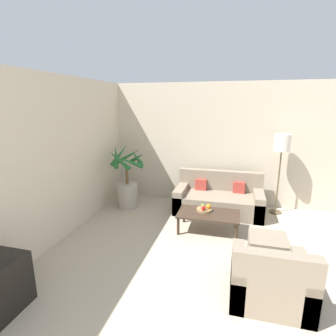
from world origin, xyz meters
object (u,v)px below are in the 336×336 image
coffee_table (208,215)px  fruit_bowl (204,210)px  sofa_loveseat (218,199)px  armchair (270,280)px  apple_red (203,208)px  potted_palm (127,184)px  orange_fruit (209,206)px  ottoman (268,248)px  apple_green (203,206)px  floor_lamp (282,147)px

coffee_table → fruit_bowl: (-0.09, 0.08, 0.06)m
sofa_loveseat → fruit_bowl: bearing=-102.7°
coffee_table → armchair: armchair is taller
apple_red → armchair: armchair is taller
potted_palm → orange_fruit: 1.96m
orange_fruit → ottoman: bearing=-38.1°
coffee_table → orange_fruit: orange_fruit is taller
potted_palm → coffee_table: (1.86, -0.74, -0.20)m
apple_green → orange_fruit: bearing=-18.0°
potted_palm → armchair: potted_palm is taller
fruit_bowl → apple_green: (-0.03, 0.05, 0.06)m
coffee_table → apple_red: size_ratio=13.15×
fruit_bowl → coffee_table: bearing=-43.5°
floor_lamp → armchair: floor_lamp is taller
apple_red → ottoman: (1.03, -0.65, -0.26)m
sofa_loveseat → coffee_table: 0.96m
apple_green → fruit_bowl: bearing=-58.1°
armchair → orange_fruit: bearing=118.7°
armchair → fruit_bowl: bearing=121.0°
floor_lamp → orange_fruit: floor_lamp is taller
sofa_loveseat → orange_fruit: sofa_loveseat is taller
fruit_bowl → armchair: bearing=-59.0°
sofa_loveseat → apple_red: size_ratio=21.89×
sofa_loveseat → ottoman: (0.83, -1.61, -0.09)m
floor_lamp → apple_green: floor_lamp is taller
apple_red → coffee_table: bearing=-3.1°
coffee_table → apple_red: 0.16m
sofa_loveseat → coffee_table: size_ratio=1.66×
coffee_table → apple_green: (-0.12, 0.13, 0.12)m
fruit_bowl → armchair: (0.96, -1.60, -0.12)m
orange_fruit → floor_lamp: bearing=40.1°
fruit_bowl → ottoman: fruit_bowl is taller
apple_red → orange_fruit: size_ratio=0.93×
orange_fruit → armchair: (0.88, -1.61, -0.18)m
floor_lamp → apple_red: bearing=-139.3°
potted_palm → orange_fruit: (1.85, -0.64, -0.07)m
apple_green → ottoman: apple_green is taller
potted_palm → sofa_loveseat: potted_palm is taller
coffee_table → potted_palm: bearing=158.4°
ottoman → fruit_bowl: bearing=144.6°
apple_red → apple_green: bearing=100.8°
apple_red → orange_fruit: (0.08, 0.09, 0.00)m
apple_green → orange_fruit: orange_fruit is taller
coffee_table → orange_fruit: (-0.01, 0.10, 0.13)m
sofa_loveseat → fruit_bowl: sofa_loveseat is taller
potted_palm → apple_red: potted_palm is taller
potted_palm → floor_lamp: bearing=8.3°
potted_palm → coffee_table: potted_palm is taller
sofa_loveseat → apple_green: sofa_loveseat is taller
apple_green → armchair: bearing=-59.0°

